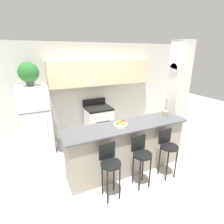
% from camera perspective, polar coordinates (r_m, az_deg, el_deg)
% --- Properties ---
extents(ground_plane, '(14.00, 14.00, 0.00)m').
position_cam_1_polar(ground_plane, '(3.85, 4.54, -17.94)').
color(ground_plane, beige).
extents(wall_back, '(5.60, 0.38, 2.55)m').
position_cam_1_polar(wall_back, '(4.87, -5.14, 9.21)').
color(wall_back, silver).
rests_on(wall_back, ground_plane).
extents(pillar_right, '(0.38, 0.32, 2.55)m').
position_cam_1_polar(pillar_right, '(4.25, 20.33, 3.77)').
color(pillar_right, silver).
rests_on(pillar_right, ground_plane).
extents(counter_bar, '(2.49, 0.63, 1.00)m').
position_cam_1_polar(counter_bar, '(3.57, 4.75, -11.46)').
color(counter_bar, gray).
rests_on(counter_bar, ground_plane).
extents(refrigerator, '(0.66, 0.68, 1.61)m').
position_cam_1_polar(refrigerator, '(4.44, -23.63, -2.45)').
color(refrigerator, white).
rests_on(refrigerator, ground_plane).
extents(stove_range, '(0.67, 0.64, 1.07)m').
position_cam_1_polar(stove_range, '(4.87, -4.43, -3.39)').
color(stove_range, white).
rests_on(stove_range, ground_plane).
extents(bar_stool_left, '(0.33, 0.33, 0.94)m').
position_cam_1_polar(bar_stool_left, '(2.90, -0.72, -16.62)').
color(bar_stool_left, black).
rests_on(bar_stool_left, ground_plane).
extents(bar_stool_mid, '(0.33, 0.33, 0.94)m').
position_cam_1_polar(bar_stool_mid, '(3.15, 9.50, -13.65)').
color(bar_stool_mid, black).
rests_on(bar_stool_mid, ground_plane).
extents(bar_stool_right, '(0.33, 0.33, 0.94)m').
position_cam_1_polar(bar_stool_right, '(3.50, 17.75, -10.88)').
color(bar_stool_right, black).
rests_on(bar_stool_right, ground_plane).
extents(potted_plant_on_fridge, '(0.43, 0.43, 0.50)m').
position_cam_1_polar(potted_plant_on_fridge, '(4.20, -25.59, 11.46)').
color(potted_plant_on_fridge, '#4C4C51').
rests_on(potted_plant_on_fridge, refrigerator).
extents(orchid_vase, '(0.10, 0.10, 0.45)m').
position_cam_1_polar(orchid_vase, '(3.92, 17.06, 0.77)').
color(orchid_vase, tan).
rests_on(orchid_vase, counter_bar).
extents(fruit_bowl, '(0.26, 0.26, 0.11)m').
position_cam_1_polar(fruit_bowl, '(3.26, 2.90, -4.01)').
color(fruit_bowl, silver).
rests_on(fruit_bowl, counter_bar).
extents(trash_bin, '(0.28, 0.28, 0.38)m').
position_cam_1_polar(trash_bin, '(4.52, -15.44, -9.71)').
color(trash_bin, '#59595B').
rests_on(trash_bin, ground_plane).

